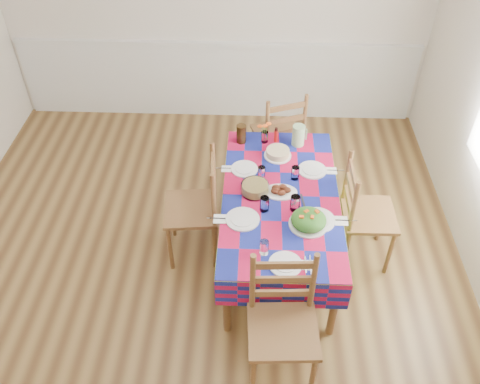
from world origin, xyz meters
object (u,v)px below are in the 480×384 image
dining_table (280,202)px  meat_platter (280,191)px  green_pitcher (298,135)px  chair_right (363,214)px  chair_near (282,325)px  chair_left (197,208)px  chair_far (279,135)px  tea_pitcher (241,134)px

dining_table → meat_platter: size_ratio=6.41×
green_pitcher → chair_right: bearing=-53.2°
chair_near → chair_right: chair_near is taller
green_pitcher → chair_right: (0.51, -0.68, -0.27)m
chair_near → chair_left: size_ratio=1.01×
chair_far → chair_left: (-0.69, -1.07, 0.02)m
meat_platter → chair_left: chair_left is taller
dining_table → chair_right: 0.68m
green_pitcher → chair_far: chair_far is taller
tea_pitcher → chair_right: size_ratio=0.17×
chair_left → chair_right: size_ratio=1.02×
meat_platter → chair_near: bearing=-90.0°
chair_left → chair_right: (1.35, -0.00, -0.01)m
dining_table → green_pitcher: (0.16, 0.68, 0.17)m
green_pitcher → chair_left: chair_left is taller
green_pitcher → chair_right: chair_right is taller
tea_pitcher → chair_far: 0.58m
chair_right → dining_table: bearing=89.3°
dining_table → chair_left: (-0.67, 0.00, -0.10)m
tea_pitcher → chair_near: chair_near is taller
meat_platter → chair_far: chair_far is taller
meat_platter → chair_far: (0.02, 1.04, -0.21)m
chair_right → tea_pitcher: bearing=54.7°
chair_right → chair_left: bearing=89.1°
chair_left → chair_far: bearing=142.2°
green_pitcher → chair_near: (-0.17, -1.75, -0.26)m
dining_table → tea_pitcher: (-0.34, 0.70, 0.16)m
green_pitcher → chair_near: 1.78m
dining_table → tea_pitcher: size_ratio=10.00×
tea_pitcher → chair_left: (-0.34, -0.70, -0.25)m
dining_table → chair_right: size_ratio=1.73×
tea_pitcher → chair_near: size_ratio=0.17×
tea_pitcher → dining_table: bearing=-64.3°
dining_table → chair_right: bearing=-0.0°
chair_right → chair_far: bearing=30.9°
tea_pitcher → chair_left: bearing=-115.9°
tea_pitcher → chair_left: size_ratio=0.17×
meat_platter → chair_right: size_ratio=0.27×
green_pitcher → chair_left: size_ratio=0.19×
tea_pitcher → chair_right: chair_right is taller
chair_near → chair_right: 1.27m
green_pitcher → chair_far: size_ratio=0.19×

